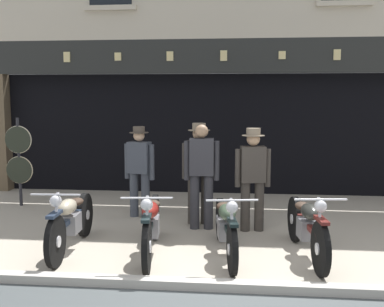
% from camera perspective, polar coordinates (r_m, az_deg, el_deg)
% --- Properties ---
extents(shop_facade, '(10.87, 4.42, 6.17)m').
position_cam_1_polar(shop_facade, '(11.88, 4.31, 4.89)').
color(shop_facade, black).
rests_on(shop_facade, ground).
extents(motorcycle_left, '(0.62, 1.98, 0.92)m').
position_cam_1_polar(motorcycle_left, '(6.68, -14.53, -7.85)').
color(motorcycle_left, black).
rests_on(motorcycle_left, ground).
extents(motorcycle_center_left, '(0.62, 2.06, 0.92)m').
position_cam_1_polar(motorcycle_center_left, '(6.34, -4.98, -8.45)').
color(motorcycle_center_left, black).
rests_on(motorcycle_center_left, ground).
extents(motorcycle_center, '(0.62, 1.98, 0.90)m').
position_cam_1_polar(motorcycle_center, '(6.28, 4.15, -8.72)').
color(motorcycle_center, black).
rests_on(motorcycle_center, ground).
extents(motorcycle_center_right, '(0.62, 2.01, 0.92)m').
position_cam_1_polar(motorcycle_center_right, '(6.40, 13.82, -8.50)').
color(motorcycle_center_right, black).
rests_on(motorcycle_center_right, ground).
extents(salesman_left, '(0.55, 0.33, 1.60)m').
position_cam_1_polar(salesman_left, '(8.22, -6.42, -1.71)').
color(salesman_left, '#3D424C').
rests_on(salesman_left, ground).
extents(shopkeeper_center, '(0.56, 0.25, 1.67)m').
position_cam_1_polar(shopkeeper_center, '(7.42, 1.18, -2.21)').
color(shopkeeper_center, '#2D2D33').
rests_on(shopkeeper_center, ground).
extents(salesman_right, '(0.55, 0.35, 1.63)m').
position_cam_1_polar(salesman_right, '(7.37, 7.40, -2.53)').
color(salesman_right, '#38332D').
rests_on(salesman_right, ground).
extents(assistant_far_right, '(0.56, 0.36, 1.68)m').
position_cam_1_polar(assistant_far_right, '(7.72, 0.86, -1.78)').
color(assistant_far_right, '#38332D').
rests_on(assistant_far_right, ground).
extents(tyre_sign_pole, '(0.53, 0.06, 1.71)m').
position_cam_1_polar(tyre_sign_pole, '(9.58, -20.33, -0.28)').
color(tyre_sign_pole, '#232328').
rests_on(tyre_sign_pole, ground).
extents(advert_board_near, '(0.66, 0.03, 0.90)m').
position_cam_1_polar(advert_board_near, '(10.54, 19.08, 4.19)').
color(advert_board_near, beige).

